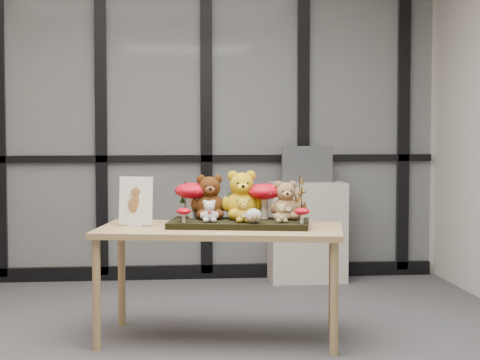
{
  "coord_description": "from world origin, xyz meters",
  "views": [
    {
      "loc": [
        -0.06,
        -5.04,
        1.35
      ],
      "look_at": [
        0.51,
        0.28,
        1.0
      ],
      "focal_mm": 65.0,
      "sensor_mm": 36.0,
      "label": 1
    }
  ],
  "objects": [
    {
      "name": "mushroom_back_left",
      "position": [
        0.23,
        0.53,
        0.87
      ],
      "size": [
        0.23,
        0.23,
        0.25
      ],
      "primitive_type": null,
      "color": "#AD0515",
      "rests_on": "diorama_tray"
    },
    {
      "name": "display_table",
      "position": [
        0.39,
        0.32,
        0.64
      ],
      "size": [
        1.63,
        1.04,
        0.71
      ],
      "rotation": [
        0.0,
        0.0,
        -0.2
      ],
      "color": "#A38258",
      "rests_on": "floor"
    },
    {
      "name": "sprig_dry_far_right",
      "position": [
        0.9,
        0.37,
        0.88
      ],
      "size": [
        0.05,
        0.05,
        0.28
      ],
      "primitive_type": null,
      "color": "brown",
      "rests_on": "diorama_tray"
    },
    {
      "name": "glass_partition",
      "position": [
        -0.0,
        2.47,
        1.42
      ],
      "size": [
        4.9,
        0.06,
        2.78
      ],
      "color": "#2D383F",
      "rests_on": "floor"
    },
    {
      "name": "floor",
      "position": [
        0.0,
        0.0,
        0.0
      ],
      "size": [
        5.0,
        5.0,
        0.0
      ],
      "primitive_type": "plane",
      "color": "#535458",
      "rests_on": "ground"
    },
    {
      "name": "bear_small_yellow",
      "position": [
        0.53,
        0.25,
        0.83
      ],
      "size": [
        0.15,
        0.14,
        0.17
      ],
      "primitive_type": null,
      "rotation": [
        0.0,
        0.0,
        -0.2
      ],
      "color": "#B49021",
      "rests_on": "diorama_tray"
    },
    {
      "name": "label_card",
      "position": [
        0.38,
        0.01,
        0.71
      ],
      "size": [
        0.08,
        0.03,
        0.0
      ],
      "primitive_type": "cube",
      "color": "white",
      "rests_on": "display_table"
    },
    {
      "name": "bear_beige_small",
      "position": [
        0.76,
        0.21,
        0.81
      ],
      "size": [
        0.12,
        0.11,
        0.13
      ],
      "primitive_type": null,
      "rotation": [
        0.0,
        0.0,
        -0.2
      ],
      "color": "tan",
      "rests_on": "diorama_tray"
    },
    {
      "name": "sprig_green_mid_left",
      "position": [
        0.31,
        0.55,
        0.84
      ],
      "size": [
        0.05,
        0.05,
        0.19
      ],
      "primitive_type": null,
      "color": "#113D0D",
      "rests_on": "diorama_tray"
    },
    {
      "name": "sprig_dry_mid_right",
      "position": [
        0.89,
        0.25,
        0.85
      ],
      "size": [
        0.05,
        0.05,
        0.21
      ],
      "primitive_type": null,
      "color": "brown",
      "rests_on": "diorama_tray"
    },
    {
      "name": "bear_brown_medium",
      "position": [
        0.33,
        0.49,
        0.9
      ],
      "size": [
        0.27,
        0.26,
        0.31
      ],
      "primitive_type": null,
      "rotation": [
        0.0,
        0.0,
        -0.2
      ],
      "color": "#42210B",
      "rests_on": "diorama_tray"
    },
    {
      "name": "sprig_green_far_left",
      "position": [
        0.18,
        0.53,
        0.87
      ],
      "size": [
        0.05,
        0.05,
        0.24
      ],
      "primitive_type": null,
      "color": "#113D0D",
      "rests_on": "diorama_tray"
    },
    {
      "name": "monitor",
      "position": [
        1.3,
        2.26,
        1.01
      ],
      "size": [
        0.43,
        0.05,
        0.31
      ],
      "color": "#484B4F",
      "rests_on": "cabinet"
    },
    {
      "name": "cabinet",
      "position": [
        1.3,
        2.24,
        0.43
      ],
      "size": [
        0.64,
        0.37,
        0.85
      ],
      "primitive_type": "cube",
      "color": "#B5ADA1",
      "rests_on": "floor"
    },
    {
      "name": "bear_white_bow",
      "position": [
        0.32,
        0.28,
        0.82
      ],
      "size": [
        0.13,
        0.13,
        0.15
      ],
      "primitive_type": null,
      "rotation": [
        0.0,
        0.0,
        -0.2
      ],
      "color": "silver",
      "rests_on": "diorama_tray"
    },
    {
      "name": "mushroom_back_right",
      "position": [
        0.68,
        0.44,
        0.87
      ],
      "size": [
        0.22,
        0.22,
        0.25
      ],
      "primitive_type": null,
      "color": "#AD0515",
      "rests_on": "diorama_tray"
    },
    {
      "name": "mushroom_front_right",
      "position": [
        0.87,
        0.15,
        0.8
      ],
      "size": [
        0.1,
        0.1,
        0.11
      ],
      "primitive_type": null,
      "color": "#AD0515",
      "rests_on": "diorama_tray"
    },
    {
      "name": "diorama_tray",
      "position": [
        0.51,
        0.35,
        0.73
      ],
      "size": [
        0.94,
        0.6,
        0.04
      ],
      "primitive_type": "cube",
      "rotation": [
        0.0,
        0.0,
        -0.2
      ],
      "color": "black",
      "rests_on": "display_table"
    },
    {
      "name": "plush_cream_hedgehog",
      "position": [
        0.58,
        0.2,
        0.79
      ],
      "size": [
        0.09,
        0.08,
        0.1
      ],
      "primitive_type": null,
      "rotation": [
        0.0,
        0.0,
        -0.2
      ],
      "color": "beige",
      "rests_on": "diorama_tray"
    },
    {
      "name": "sprig_green_centre",
      "position": [
        0.48,
        0.53,
        0.83
      ],
      "size": [
        0.05,
        0.05,
        0.17
      ],
      "primitive_type": null,
      "color": "#113D0D",
      "rests_on": "diorama_tray"
    },
    {
      "name": "bear_tan_back",
      "position": [
        0.81,
        0.37,
        0.88
      ],
      "size": [
        0.24,
        0.22,
        0.27
      ],
      "primitive_type": null,
      "rotation": [
        0.0,
        0.0,
        -0.2
      ],
      "color": "olive",
      "rests_on": "diorama_tray"
    },
    {
      "name": "sign_holder",
      "position": [
        -0.13,
        0.44,
        0.85
      ],
      "size": [
        0.22,
        0.1,
        0.31
      ],
      "rotation": [
        0.0,
        0.0,
        -0.33
      ],
      "color": "silver",
      "rests_on": "display_table"
    },
    {
      "name": "room_shell",
      "position": [
        0.0,
        0.0,
        1.68
      ],
      "size": [
        5.0,
        5.0,
        5.0
      ],
      "color": "beige",
      "rests_on": "floor"
    },
    {
      "name": "bear_pooh_yellow",
      "position": [
        0.54,
        0.45,
        0.91
      ],
      "size": [
        0.3,
        0.28,
        0.34
      ],
      "primitive_type": null,
      "rotation": [
        0.0,
        0.0,
        -0.2
      ],
      "color": "gold",
      "rests_on": "diorama_tray"
    },
    {
      "name": "mushroom_front_left",
      "position": [
        0.16,
        0.28,
        0.79
      ],
      "size": [
        0.09,
        0.09,
        0.1
      ],
      "primitive_type": null,
      "color": "#AD0515",
      "rests_on": "diorama_tray"
    }
  ]
}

